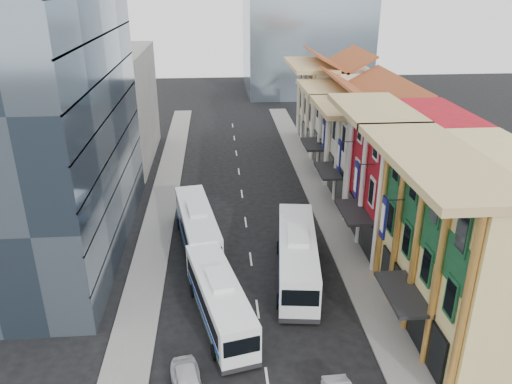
{
  "coord_description": "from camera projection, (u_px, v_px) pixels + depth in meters",
  "views": [
    {
      "loc": [
        -2.49,
        -21.64,
        21.97
      ],
      "look_at": [
        0.71,
        18.27,
        4.79
      ],
      "focal_mm": 35.0,
      "sensor_mm": 36.0,
      "label": 1
    }
  ],
  "objects": [
    {
      "name": "shophouse_cream_near",
      "position": [
        376.0,
        155.0,
        52.0
      ],
      "size": [
        8.0,
        9.0,
        10.0
      ],
      "primitive_type": "cube",
      "color": "silver",
      "rests_on": "ground"
    },
    {
      "name": "shophouse_tan",
      "position": [
        479.0,
        249.0,
        31.91
      ],
      "size": [
        8.0,
        14.0,
        12.0
      ],
      "primitive_type": "cube",
      "color": "#D9C87D",
      "rests_on": "ground"
    },
    {
      "name": "office_tower",
      "position": [
        29.0,
        75.0,
        38.91
      ],
      "size": [
        12.0,
        26.0,
        30.0
      ],
      "primitive_type": "cube",
      "color": "#3B4B5D",
      "rests_on": "ground"
    },
    {
      "name": "bus_left_far",
      "position": [
        197.0,
        226.0,
        43.99
      ],
      "size": [
        4.6,
        11.96,
        3.74
      ],
      "primitive_type": null,
      "rotation": [
        0.0,
        0.0,
        0.16
      ],
      "color": "white",
      "rests_on": "ground"
    },
    {
      "name": "sedan_left",
      "position": [
        188.0,
        384.0,
        28.35
      ],
      "size": [
        2.51,
        4.5,
        1.44
      ],
      "primitive_type": "imported",
      "rotation": [
        0.0,
        0.0,
        0.2
      ],
      "color": "silver",
      "rests_on": "ground"
    },
    {
      "name": "sidewalk_left",
      "position": [
        158.0,
        225.0,
        48.17
      ],
      "size": [
        3.0,
        90.0,
        0.15
      ],
      "primitive_type": "cube",
      "color": "slate",
      "rests_on": "ground"
    },
    {
      "name": "office_block_far",
      "position": [
        110.0,
        107.0,
        63.21
      ],
      "size": [
        10.0,
        18.0,
        14.0
      ],
      "primitive_type": "cube",
      "color": "gray",
      "rests_on": "ground"
    },
    {
      "name": "sidewalk_right",
      "position": [
        331.0,
        218.0,
        49.42
      ],
      "size": [
        3.0,
        90.0,
        0.15
      ],
      "primitive_type": "cube",
      "color": "slate",
      "rests_on": "ground"
    },
    {
      "name": "shophouse_cream_far",
      "position": [
        335.0,
        106.0,
        69.67
      ],
      "size": [
        8.0,
        12.0,
        11.0
      ],
      "primitive_type": "cube",
      "color": "silver",
      "rests_on": "ground"
    },
    {
      "name": "shophouse_cream_mid",
      "position": [
        354.0,
        131.0,
        60.25
      ],
      "size": [
        8.0,
        9.0,
        10.0
      ],
      "primitive_type": "cube",
      "color": "silver",
      "rests_on": "ground"
    },
    {
      "name": "shophouse_red",
      "position": [
        411.0,
        180.0,
        42.91
      ],
      "size": [
        8.0,
        10.0,
        12.0
      ],
      "primitive_type": "cube",
      "color": "#A9131C",
      "rests_on": "ground"
    },
    {
      "name": "bus_left_near",
      "position": [
        219.0,
        298.0,
        34.16
      ],
      "size": [
        5.07,
        11.4,
        3.56
      ],
      "primitive_type": null,
      "rotation": [
        0.0,
        0.0,
        0.23
      ],
      "color": "white",
      "rests_on": "ground"
    },
    {
      "name": "bus_right",
      "position": [
        297.0,
        255.0,
        39.05
      ],
      "size": [
        4.43,
        12.74,
        4.0
      ],
      "primitive_type": null,
      "rotation": [
        0.0,
        0.0,
        -0.12
      ],
      "color": "white",
      "rests_on": "ground"
    }
  ]
}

